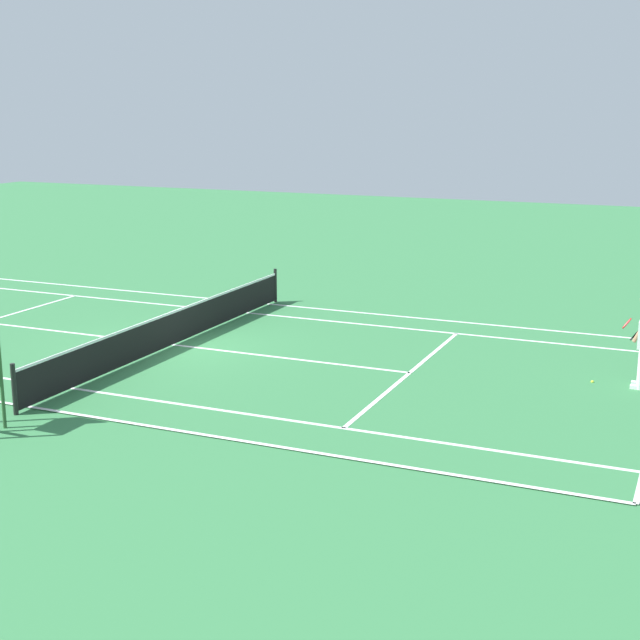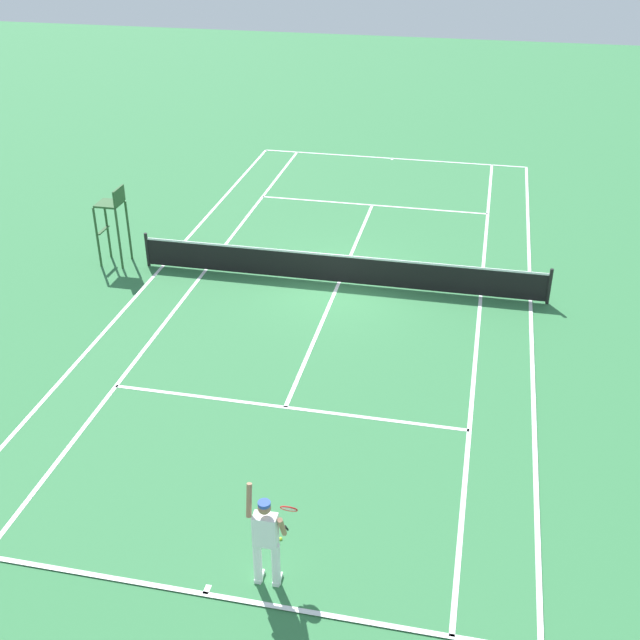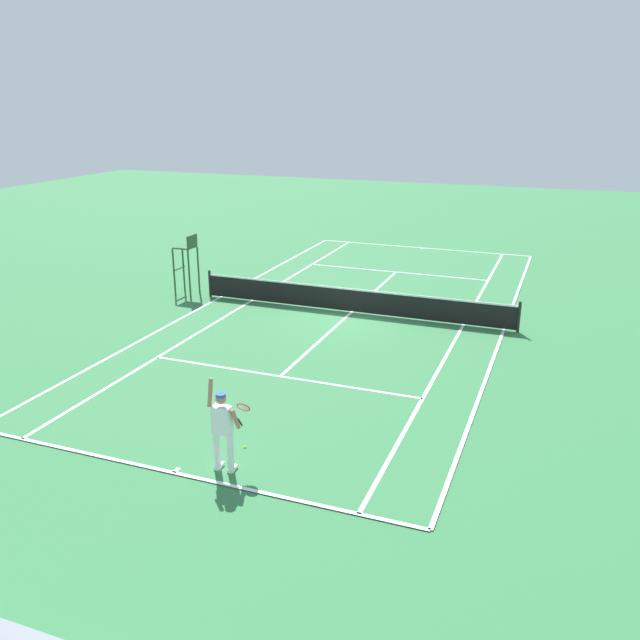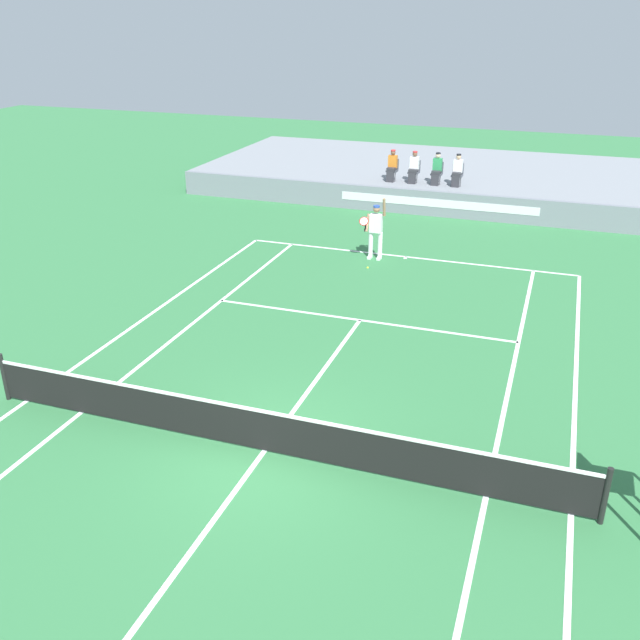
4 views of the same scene
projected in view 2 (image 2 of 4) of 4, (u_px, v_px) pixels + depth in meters
The scene contains 6 objects.
ground_plane at pixel (339, 284), 23.68m from camera, with size 80.00×80.00×0.00m, color #337542.
court at pixel (339, 283), 23.67m from camera, with size 11.08×23.88×0.03m.
net at pixel (339, 268), 23.42m from camera, with size 11.98×0.10×1.07m.
tennis_player at pixel (266, 539), 13.29m from camera, with size 0.76×0.62×2.08m.
tennis_ball at pixel (280, 539), 14.62m from camera, with size 0.07×0.07×0.07m, color #D1E533.
umpire_chair at pixel (113, 216), 24.18m from camera, with size 0.77×0.77×2.44m.
Camera 2 is at (-3.88, 20.82, 10.66)m, focal length 45.30 mm.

